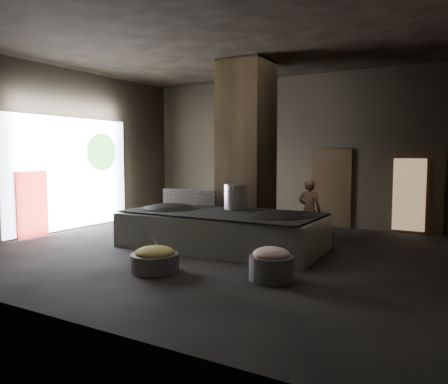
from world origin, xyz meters
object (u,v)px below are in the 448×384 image
Objects in this scene: hearth_platform at (222,231)px; stock_pot at (236,197)px; wok_right at (278,219)px; veg_basin at (155,262)px; wok_left at (170,211)px; meat_basin at (271,268)px; cook at (309,210)px.

stock_pot is (0.05, 0.55, 0.74)m from hearth_platform.
wok_right is 1.51× the size of veg_basin.
stock_pot reaches higher than hearth_platform.
wok_left is at bearing 121.61° from veg_basin.
stock_pot is 3.22m from meat_basin.
cook reaches higher than veg_basin.
stock_pot reaches higher than veg_basin.
cook reaches higher than wok_left.
hearth_platform is 5.15× the size of veg_basin.
wok_right reaches higher than hearth_platform.
stock_pot is at bearing 38.90° from cook.
veg_basin is (-1.39, -2.40, -0.59)m from wok_right.
hearth_platform is 2.36m from veg_basin.
meat_basin is (2.07, 0.54, 0.05)m from veg_basin.
stock_pot is 0.38× the size of cook.
hearth_platform is 3.41× the size of wok_right.
veg_basin is at bearing 69.18° from cook.
hearth_platform is 2.94× the size of cook.
meat_basin reaches higher than veg_basin.
wok_right reaches higher than meat_basin.
wok_right is at bearing -21.04° from stock_pot.
cook is (1.42, 1.17, -0.36)m from stock_pot.
wok_left is 1.87× the size of meat_basin.
hearth_platform is 5.94× the size of meat_basin.
cook is (1.47, 1.72, 0.37)m from hearth_platform.
stock_pot is 3.06m from veg_basin.
stock_pot is at bearing 88.31° from veg_basin.
meat_basin is (3.48, -1.76, -0.54)m from wok_left.
hearth_platform is 2.29m from cook.
meat_basin is at bearing -26.75° from wok_left.
hearth_platform is at bearing 48.93° from cook.
stock_pot is (-1.30, 0.50, 0.38)m from wok_right.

